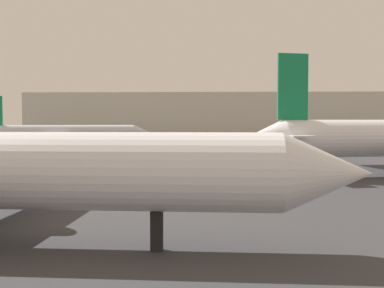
{
  "coord_description": "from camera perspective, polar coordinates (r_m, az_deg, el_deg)",
  "views": [
    {
      "loc": [
        -0.03,
        -9.76,
        5.61
      ],
      "look_at": [
        -2.26,
        39.6,
        3.14
      ],
      "focal_mm": 45.68,
      "sensor_mm": 36.0,
      "label": 1
    }
  ],
  "objects": [
    {
      "name": "airplane_far_left",
      "position": [
        90.04,
        -14.93,
        1.29
      ],
      "size": [
        30.29,
        22.89,
        9.74
      ],
      "rotation": [
        0.0,
        0.0,
        0.27
      ],
      "color": "silver",
      "rests_on": "ground_plane"
    },
    {
      "name": "terminal_building",
      "position": [
        136.02,
        1.19,
        3.15
      ],
      "size": [
        91.78,
        25.8,
        12.59
      ],
      "primitive_type": "cube",
      "color": "beige",
      "rests_on": "ground_plane"
    }
  ]
}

